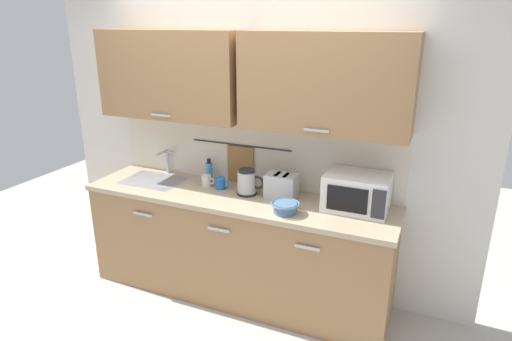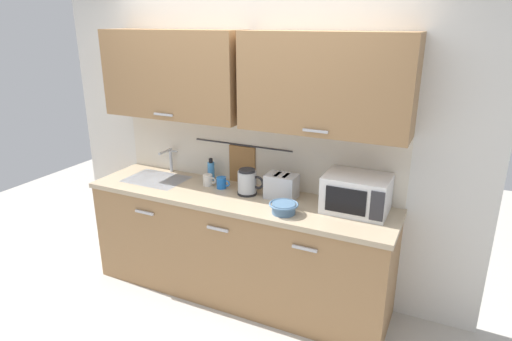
{
  "view_description": "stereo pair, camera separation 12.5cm",
  "coord_description": "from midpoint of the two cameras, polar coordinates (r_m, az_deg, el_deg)",
  "views": [
    {
      "loc": [
        1.42,
        -2.6,
        2.22
      ],
      "look_at": [
        0.16,
        0.33,
        1.12
      ],
      "focal_mm": 30.71,
      "sensor_mm": 36.0,
      "label": 1
    },
    {
      "loc": [
        1.53,
        -2.55,
        2.22
      ],
      "look_at": [
        0.16,
        0.33,
        1.12
      ],
      "focal_mm": 30.71,
      "sensor_mm": 36.0,
      "label": 2
    }
  ],
  "objects": [
    {
      "name": "microwave",
      "position": [
        3.25,
        11.94,
        -2.76
      ],
      "size": [
        0.46,
        0.35,
        0.27
      ],
      "color": "white",
      "rests_on": "counter_unit"
    },
    {
      "name": "mug_near_sink",
      "position": [
        3.69,
        -7.41,
        -1.33
      ],
      "size": [
        0.12,
        0.08,
        0.09
      ],
      "color": "silver",
      "rests_on": "counter_unit"
    },
    {
      "name": "ground",
      "position": [
        3.7,
        -5.47,
        -17.89
      ],
      "size": [
        8.0,
        8.0,
        0.0
      ],
      "primitive_type": "plane",
      "color": "#B7B2A8"
    },
    {
      "name": "dish_soap_bottle",
      "position": [
        3.8,
        -7.05,
        -0.1
      ],
      "size": [
        0.06,
        0.06,
        0.2
      ],
      "color": "#3F8CD8",
      "rests_on": "counter_unit"
    },
    {
      "name": "electric_kettle",
      "position": [
        3.47,
        -2.17,
        -1.54
      ],
      "size": [
        0.23,
        0.16,
        0.21
      ],
      "color": "black",
      "rests_on": "counter_unit"
    },
    {
      "name": "mixing_bowl",
      "position": [
        3.16,
        2.7,
        -4.78
      ],
      "size": [
        0.21,
        0.21,
        0.08
      ],
      "color": "#4C7093",
      "rests_on": "counter_unit"
    },
    {
      "name": "sink_faucet",
      "position": [
        4.03,
        -12.48,
        1.58
      ],
      "size": [
        0.09,
        0.17,
        0.22
      ],
      "color": "#B2B5BA",
      "rests_on": "counter_unit"
    },
    {
      "name": "mug_by_kettle",
      "position": [
        3.62,
        -5.6,
        -1.67
      ],
      "size": [
        0.12,
        0.08,
        0.09
      ],
      "color": "blue",
      "rests_on": "counter_unit"
    },
    {
      "name": "toaster",
      "position": [
        3.41,
        2.3,
        -2.0
      ],
      "size": [
        0.26,
        0.17,
        0.19
      ],
      "color": "#B7BABF",
      "rests_on": "counter_unit"
    },
    {
      "name": "back_wall_assembly",
      "position": [
        3.51,
        -2.05,
        7.53
      ],
      "size": [
        3.7,
        0.41,
        2.5
      ],
      "color": "silver",
      "rests_on": "ground"
    },
    {
      "name": "counter_unit",
      "position": [
        3.68,
        -3.57,
        -9.62
      ],
      "size": [
        2.53,
        0.64,
        0.9
      ],
      "color": "#997047",
      "rests_on": "ground"
    }
  ]
}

